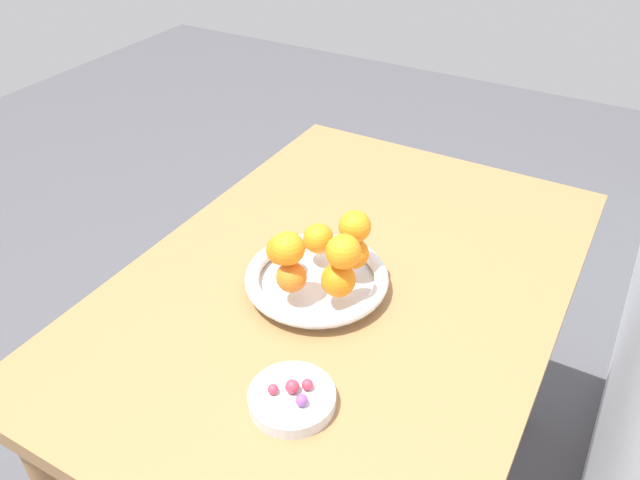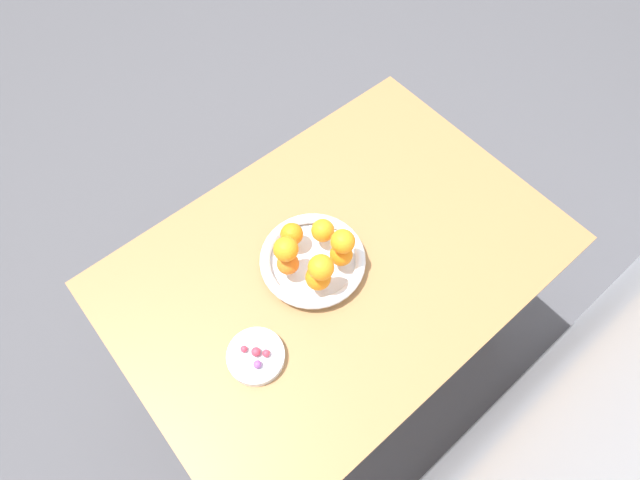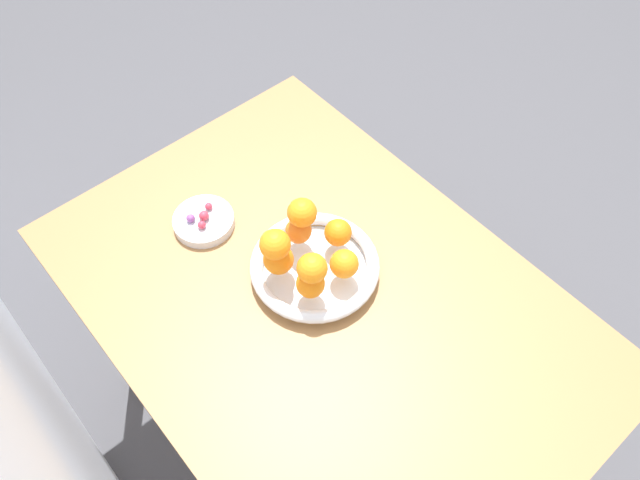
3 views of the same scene
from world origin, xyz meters
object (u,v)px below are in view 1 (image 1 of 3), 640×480
Objects in this scene: orange_7 at (355,226)px; candy_ball_0 at (307,385)px; orange_1 at (291,277)px; orange_2 at (338,280)px; orange_3 at (354,254)px; candy_ball_1 at (302,400)px; candy_ball_3 at (273,389)px; orange_4 at (320,237)px; orange_0 at (281,250)px; fruit_bowl at (317,279)px; orange_5 at (288,248)px; orange_6 at (343,252)px; candy_dish at (292,399)px; dining_table at (344,312)px; candy_ball_2 at (292,386)px.

orange_7 is 0.30m from candy_ball_0.
orange_1 is 0.08m from orange_2.
orange_2 reaches higher than orange_3.
candy_ball_1 is 0.05m from candy_ball_3.
orange_4 is at bearing -97.10° from orange_7.
orange_0 reaches higher than candy_ball_1.
orange_5 reaches higher than fruit_bowl.
fruit_bowl is 4.53× the size of orange_7.
orange_1 is at bearing -68.08° from orange_6.
orange_0 is at bearing -150.34° from candy_ball_3.
candy_ball_0 is 0.03m from candy_ball_1.
candy_dish is 2.23× the size of orange_5.
dining_table is 0.33m from candy_dish.
orange_3 is 3.46× the size of candy_ball_3.
fruit_bowl is 12.25× the size of candy_ball_2.
candy_ball_0 is 0.95× the size of candy_ball_1.
orange_0 reaches higher than orange_1.
fruit_bowl reaches higher than candy_ball_3.
orange_2 is at bearing -164.82° from candy_ball_0.
orange_7 reaches higher than candy_ball_2.
orange_0 is 3.06× the size of candy_ball_1.
orange_0 is at bearing -99.64° from orange_6.
orange_3 reaches higher than fruit_bowl.
candy_ball_2 reaches higher than candy_dish.
candy_ball_1 is at bearing 35.81° from orange_5.
orange_5 is 1.02× the size of orange_7.
candy_dish is 8.13× the size of candy_ball_3.
orange_3 is 0.30m from candy_ball_2.
orange_6 reaches higher than orange_0.
orange_7 is 0.31m from candy_ball_2.
orange_7 is (-0.00, -0.00, 0.06)m from orange_3.
dining_table is 0.24m from orange_6.
candy_ball_0 is (0.27, 0.06, -0.04)m from orange_3.
candy_ball_2 reaches higher than fruit_bowl.
orange_1 is at bearing -148.38° from candy_ball_2.
orange_1 is 2.51× the size of candy_ball_2.
orange_3 is at bearing -170.62° from candy_ball_2.
orange_7 is at bearing 74.07° from dining_table.
orange_0 is 0.14m from orange_7.
orange_6 is 3.71× the size of candy_ball_3.
orange_7 is (-0.05, 0.05, 0.10)m from fruit_bowl.
orange_1 reaches higher than candy_ball_0.
orange_4 is 0.96× the size of orange_6.
candy_ball_1 is (0.31, 0.07, -0.09)m from orange_7.
orange_0 reaches higher than candy_ball_0.
orange_5 is 3.20× the size of candy_ball_1.
orange_4 is (-0.07, 0.04, 0.00)m from orange_0.
orange_7 reaches higher than candy_ball_3.
orange_1 is 0.93× the size of orange_7.
orange_4 is (-0.12, -0.02, 0.00)m from orange_1.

